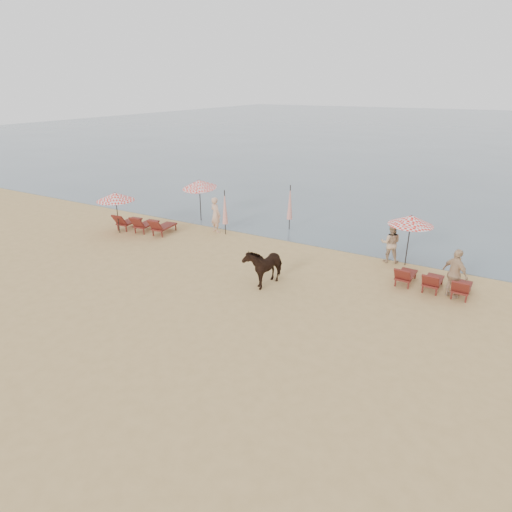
{
  "coord_description": "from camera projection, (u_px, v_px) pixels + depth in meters",
  "views": [
    {
      "loc": [
        8.01,
        -9.29,
        7.73
      ],
      "look_at": [
        0.0,
        5.0,
        1.1
      ],
      "focal_mm": 30.0,
      "sensor_mm": 36.0,
      "label": 1
    }
  ],
  "objects": [
    {
      "name": "beachgoer_right_a",
      "position": [
        391.0,
        243.0,
        19.61
      ],
      "size": [
        1.04,
        0.89,
        1.85
      ],
      "primitive_type": "imported",
      "rotation": [
        0.0,
        0.0,
        3.37
      ],
      "color": "tan",
      "rests_on": "ground"
    },
    {
      "name": "lounger_cluster_right",
      "position": [
        432.0,
        281.0,
        17.03
      ],
      "size": [
        2.85,
        1.77,
        0.61
      ],
      "rotation": [
        0.0,
        0.0,
        -0.05
      ],
      "color": "maroon",
      "rests_on": "ground"
    },
    {
      "name": "beachgoer_right_b",
      "position": [
        455.0,
        274.0,
        16.28
      ],
      "size": [
        1.21,
        1.1,
        1.98
      ],
      "primitive_type": "imported",
      "rotation": [
        0.0,
        0.0,
        2.47
      ],
      "color": "tan",
      "rests_on": "ground"
    },
    {
      "name": "umbrella_open_left_a",
      "position": [
        115.0,
        197.0,
        23.04
      ],
      "size": [
        2.01,
        2.01,
        2.29
      ],
      "rotation": [
        0.0,
        0.0,
        0.02
      ],
      "color": "black",
      "rests_on": "ground"
    },
    {
      "name": "umbrella_open_right",
      "position": [
        411.0,
        220.0,
        18.78
      ],
      "size": [
        1.95,
        1.95,
        2.38
      ],
      "rotation": [
        0.0,
        0.0,
        0.24
      ],
      "color": "black",
      "rests_on": "ground"
    },
    {
      "name": "beachgoer_left",
      "position": [
        216.0,
        215.0,
        23.62
      ],
      "size": [
        0.84,
        0.7,
        1.98
      ],
      "primitive_type": "imported",
      "rotation": [
        0.0,
        0.0,
        2.77
      ],
      "color": "#D5A585",
      "rests_on": "ground"
    },
    {
      "name": "lounger_cluster_left",
      "position": [
        144.0,
        224.0,
        23.82
      ],
      "size": [
        3.27,
        2.14,
        0.68
      ],
      "rotation": [
        0.0,
        0.0,
        0.11
      ],
      "color": "maroon",
      "rests_on": "ground"
    },
    {
      "name": "umbrella_closed_left",
      "position": [
        225.0,
        207.0,
        23.04
      ],
      "size": [
        0.3,
        0.3,
        2.47
      ],
      "rotation": [
        0.0,
        0.0,
        -0.28
      ],
      "color": "black",
      "rests_on": "ground"
    },
    {
      "name": "ground",
      "position": [
        182.0,
        337.0,
        14.04
      ],
      "size": [
        120.0,
        120.0,
        0.0
      ],
      "primitive_type": "plane",
      "color": "tan",
      "rests_on": "ground"
    },
    {
      "name": "umbrella_open_left_b",
      "position": [
        199.0,
        184.0,
        25.1
      ],
      "size": [
        2.03,
        2.07,
        2.58
      ],
      "rotation": [
        0.0,
        0.0,
        -0.24
      ],
      "color": "black",
      "rests_on": "ground"
    },
    {
      "name": "sea",
      "position": [
        455.0,
        129.0,
        78.73
      ],
      "size": [
        160.0,
        140.0,
        0.06
      ],
      "primitive_type": "cube",
      "color": "#51606B",
      "rests_on": "ground"
    },
    {
      "name": "cow",
      "position": [
        264.0,
        265.0,
        17.53
      ],
      "size": [
        1.11,
        2.02,
        1.63
      ],
      "primitive_type": "imported",
      "rotation": [
        0.0,
        0.0,
        -0.12
      ],
      "color": "black",
      "rests_on": "ground"
    },
    {
      "name": "umbrella_closed_right",
      "position": [
        290.0,
        203.0,
        23.73
      ],
      "size": [
        0.31,
        0.31,
        2.57
      ],
      "rotation": [
        0.0,
        0.0,
        0.28
      ],
      "color": "black",
      "rests_on": "ground"
    }
  ]
}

